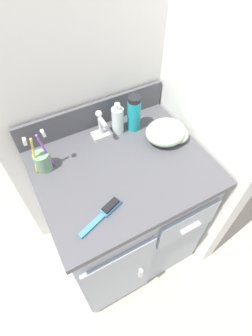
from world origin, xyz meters
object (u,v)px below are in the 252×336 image
at_px(toothbrush_cup, 42,160).
at_px(soap_dispenser, 118,120).
at_px(hand_towel, 168,132).
at_px(shaving_cream_can, 134,113).
at_px(hairbrush, 105,212).

xyz_separation_m(toothbrush_cup, soap_dispenser, (0.37, 0.06, 0.02)).
height_order(toothbrush_cup, hand_towel, toothbrush_cup).
relative_size(soap_dispenser, hand_towel, 0.84).
bearing_deg(soap_dispenser, shaving_cream_can, -12.60).
xyz_separation_m(shaving_cream_can, hand_towel, (0.10, -0.14, -0.05)).
xyz_separation_m(soap_dispenser, hand_towel, (0.18, -0.15, -0.03)).
xyz_separation_m(soap_dispenser, shaving_cream_can, (0.07, -0.02, 0.02)).
distance_m(toothbrush_cup, hairbrush, 0.34).
xyz_separation_m(soap_dispenser, hairbrush, (-0.24, -0.37, -0.06)).
height_order(toothbrush_cup, shaving_cream_can, toothbrush_cup).
bearing_deg(toothbrush_cup, hairbrush, -67.51).
height_order(shaving_cream_can, hairbrush, shaving_cream_can).
height_order(shaving_cream_can, hand_towel, shaving_cream_can).
relative_size(toothbrush_cup, hairbrush, 1.03).
bearing_deg(hand_towel, hairbrush, -152.83).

